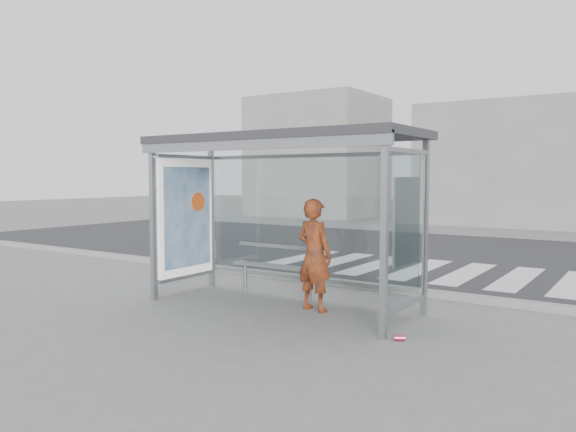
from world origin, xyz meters
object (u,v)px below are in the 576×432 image
(bench, at_px, (277,266))
(soda_can, at_px, (400,338))
(person, at_px, (314,255))
(bus_shelter, at_px, (263,177))

(bench, relative_size, soda_can, 12.75)
(person, height_order, soda_can, person)
(bus_shelter, relative_size, person, 2.55)
(bus_shelter, height_order, bench, bus_shelter)
(person, height_order, bench, person)
(bench, bearing_deg, bus_shelter, -78.41)
(soda_can, bearing_deg, bus_shelter, 164.26)
(bench, distance_m, soda_can, 2.99)
(bench, xyz_separation_m, soda_can, (2.68, -1.25, -0.48))
(bus_shelter, distance_m, soda_can, 3.31)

